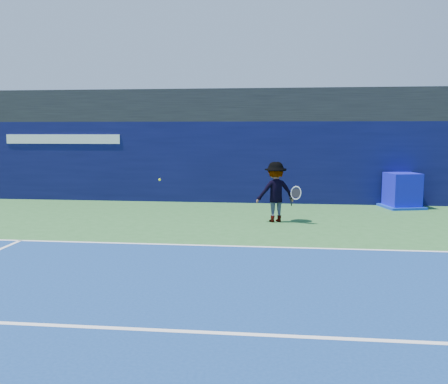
# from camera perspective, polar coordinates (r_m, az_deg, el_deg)

# --- Properties ---
(ground) EXTENTS (80.00, 80.00, 0.00)m
(ground) POSITION_cam_1_polar(r_m,az_deg,el_deg) (8.81, -2.29, -10.68)
(ground) COLOR #2D652D
(ground) RESTS_ON ground
(baseline) EXTENTS (24.00, 0.10, 0.01)m
(baseline) POSITION_cam_1_polar(r_m,az_deg,el_deg) (11.67, -0.02, -6.18)
(baseline) COLOR white
(baseline) RESTS_ON ground
(service_line) EXTENTS (24.00, 0.10, 0.01)m
(service_line) POSITION_cam_1_polar(r_m,az_deg,el_deg) (6.95, -4.92, -15.58)
(service_line) COLOR white
(service_line) RESTS_ON ground
(stadium_band) EXTENTS (36.00, 3.00, 1.20)m
(stadium_band) POSITION_cam_1_polar(r_m,az_deg,el_deg) (19.85, 2.82, 9.71)
(stadium_band) COLOR black
(stadium_band) RESTS_ON back_wall_assembly
(back_wall_assembly) EXTENTS (36.00, 1.03, 3.00)m
(back_wall_assembly) POSITION_cam_1_polar(r_m,az_deg,el_deg) (18.87, 2.57, 3.47)
(back_wall_assembly) COLOR #0A0C3A
(back_wall_assembly) RESTS_ON ground
(equipment_cart) EXTENTS (1.54, 1.54, 1.21)m
(equipment_cart) POSITION_cam_1_polar(r_m,az_deg,el_deg) (18.39, 19.68, 0.01)
(equipment_cart) COLOR #0E0DBB
(equipment_cart) RESTS_ON ground
(tennis_player) EXTENTS (1.40, 0.97, 1.77)m
(tennis_player) POSITION_cam_1_polar(r_m,az_deg,el_deg) (14.71, 5.91, 0.01)
(tennis_player) COLOR white
(tennis_player) RESTS_ON ground
(tennis_ball) EXTENTS (0.07, 0.07, 0.07)m
(tennis_ball) POSITION_cam_1_polar(r_m,az_deg,el_deg) (15.08, -7.37, 1.41)
(tennis_ball) COLOR #CDDE18
(tennis_ball) RESTS_ON ground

